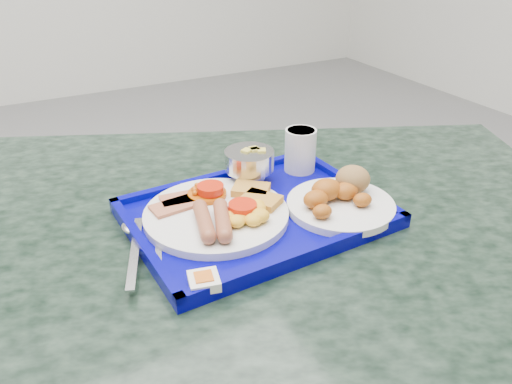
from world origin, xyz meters
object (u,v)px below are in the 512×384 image
at_px(table, 250,305).
at_px(main_plate, 220,211).
at_px(bread_plate, 341,197).
at_px(tray, 256,215).
at_px(juice_cup, 300,149).
at_px(fruit_bowl, 250,161).

height_order(table, main_plate, main_plate).
bearing_deg(bread_plate, tray, 159.41).
bearing_deg(juice_cup, bread_plate, -95.60).
bearing_deg(table, juice_cup, 30.80).
bearing_deg(table, bread_plate, -21.99).
distance_m(tray, bread_plate, 0.15).
xyz_separation_m(tray, fruit_bowl, (0.04, 0.11, 0.05)).
relative_size(table, juice_cup, 17.01).
distance_m(tray, fruit_bowl, 0.13).
bearing_deg(fruit_bowl, table, -117.65).
relative_size(tray, bread_plate, 2.33).
distance_m(table, bread_plate, 0.29).
bearing_deg(table, fruit_bowl, 62.35).
bearing_deg(fruit_bowl, main_plate, -137.17).
distance_m(main_plate, juice_cup, 0.24).
distance_m(main_plate, fruit_bowl, 0.15).
xyz_separation_m(tray, main_plate, (-0.06, 0.01, 0.02)).
bearing_deg(tray, table, 140.49).
bearing_deg(table, main_plate, 176.46).
xyz_separation_m(bread_plate, fruit_bowl, (-0.10, 0.16, 0.02)).
xyz_separation_m(main_plate, fruit_bowl, (0.11, 0.10, 0.03)).
height_order(bread_plate, fruit_bowl, fruit_bowl).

